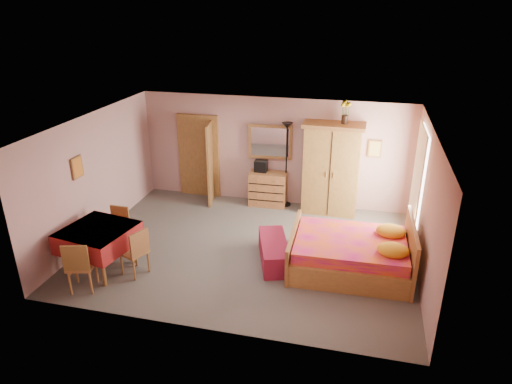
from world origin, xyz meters
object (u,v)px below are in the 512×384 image
(chest_of_drawers, at_px, (268,189))
(sunflower_vase, at_px, (345,112))
(chair_south, at_px, (81,265))
(bed, at_px, (350,245))
(chair_north, at_px, (117,229))
(wall_mirror, at_px, (270,142))
(dining_table, at_px, (100,249))
(stereo, at_px, (261,166))
(wardrobe, at_px, (331,169))
(chair_west, at_px, (63,244))
(chair_east, at_px, (134,251))
(floor_lamp, at_px, (286,165))
(bench, at_px, (274,251))

(chest_of_drawers, relative_size, sunflower_vase, 1.71)
(sunflower_vase, xyz_separation_m, chair_south, (-4.07, -4.20, -1.93))
(sunflower_vase, distance_m, bed, 3.13)
(chair_north, bearing_deg, wall_mirror, -128.96)
(dining_table, bearing_deg, stereo, 58.50)
(wardrobe, relative_size, chair_north, 2.48)
(chair_south, bearing_deg, wall_mirror, 45.93)
(sunflower_vase, relative_size, chair_west, 0.62)
(chair_south, distance_m, chair_east, 0.92)
(floor_lamp, bearing_deg, wardrobe, -6.27)
(floor_lamp, xyz_separation_m, sunflower_vase, (1.29, -0.11, 1.38))
(chair_north, distance_m, chair_east, 1.06)
(floor_lamp, height_order, chair_east, floor_lamp)
(sunflower_vase, distance_m, bench, 3.52)
(sunflower_vase, bearing_deg, bench, -112.14)
(stereo, xyz_separation_m, sunflower_vase, (1.90, -0.05, 1.43))
(bed, bearing_deg, bench, -177.81)
(chair_south, relative_size, chair_east, 1.04)
(bench, height_order, chair_west, chair_west)
(wall_mirror, xyz_separation_m, chair_south, (-2.36, -4.41, -1.07))
(chest_of_drawers, distance_m, chair_west, 4.78)
(stereo, distance_m, dining_table, 4.27)
(sunflower_vase, bearing_deg, floor_lamp, 175.15)
(chest_of_drawers, height_order, bench, chest_of_drawers)
(chest_of_drawers, bearing_deg, sunflower_vase, -2.24)
(wardrobe, bearing_deg, sunflower_vase, 3.82)
(dining_table, distance_m, chair_south, 0.64)
(chest_of_drawers, relative_size, stereo, 3.00)
(wardrobe, xyz_separation_m, chair_east, (-3.22, -3.54, -0.62))
(chest_of_drawers, distance_m, chair_east, 3.95)
(wall_mirror, relative_size, chair_north, 1.21)
(wardrobe, height_order, chair_west, wardrobe)
(sunflower_vase, bearing_deg, chair_east, -134.06)
(chair_east, bearing_deg, wardrobe, -20.36)
(bench, bearing_deg, chair_west, -165.11)
(sunflower_vase, height_order, bed, sunflower_vase)
(stereo, bearing_deg, chest_of_drawers, -13.96)
(dining_table, bearing_deg, chair_east, 1.00)
(stereo, height_order, dining_table, stereo)
(bench, relative_size, chair_west, 1.56)
(chest_of_drawers, height_order, chair_west, chair_west)
(wall_mirror, height_order, chair_south, wall_mirror)
(dining_table, bearing_deg, bed, 13.71)
(wall_mirror, xyz_separation_m, wardrobe, (1.50, -0.23, -0.47))
(floor_lamp, relative_size, chair_north, 2.38)
(wall_mirror, height_order, sunflower_vase, sunflower_vase)
(stereo, height_order, wardrobe, wardrobe)
(floor_lamp, distance_m, bench, 2.79)
(wall_mirror, relative_size, stereo, 3.54)
(floor_lamp, height_order, chair_west, floor_lamp)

